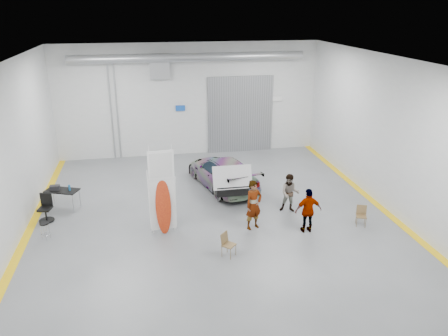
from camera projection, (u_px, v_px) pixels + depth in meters
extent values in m
plane|color=slate|center=(214.00, 218.00, 17.00)|extent=(16.00, 16.00, 0.00)
cube|color=silver|center=(9.00, 156.00, 14.74)|extent=(0.02, 16.00, 6.00)
cube|color=silver|center=(389.00, 135.00, 17.14)|extent=(0.02, 16.00, 6.00)
cube|color=silver|center=(189.00, 100.00, 23.30)|extent=(14.00, 0.02, 6.00)
cube|color=silver|center=(279.00, 265.00, 8.58)|extent=(14.00, 0.02, 6.00)
cube|color=white|center=(213.00, 61.00, 14.88)|extent=(14.00, 16.00, 0.02)
cube|color=#92949B|center=(241.00, 115.00, 24.03)|extent=(3.60, 0.12, 4.20)
cube|color=#92959A|center=(159.00, 67.00, 22.34)|extent=(1.00, 0.50, 1.20)
cylinder|color=#92959A|center=(189.00, 57.00, 21.94)|extent=(11.90, 0.44, 0.44)
cube|color=#154BB2|center=(180.00, 108.00, 23.28)|extent=(0.50, 0.04, 0.30)
cube|color=white|center=(276.00, 99.00, 24.09)|extent=(0.70, 0.04, 0.25)
cylinder|color=#92959A|center=(117.00, 113.00, 22.75)|extent=(0.08, 0.08, 5.00)
cylinder|color=#92959A|center=(111.00, 113.00, 22.70)|extent=(0.08, 0.08, 5.00)
cube|color=yellow|center=(28.00, 234.00, 15.82)|extent=(0.30, 16.00, 0.01)
cube|color=yellow|center=(376.00, 204.00, 18.17)|extent=(0.30, 16.00, 0.01)
imported|color=white|center=(223.00, 172.00, 19.71)|extent=(3.05, 5.03, 1.36)
imported|color=#91634F|center=(254.00, 205.00, 15.91)|extent=(0.81, 0.68, 1.89)
imported|color=teal|center=(290.00, 193.00, 17.27)|extent=(0.92, 0.81, 1.58)
imported|color=#9C5934|center=(308.00, 211.00, 15.69)|extent=(0.98, 0.40, 1.69)
cube|color=white|center=(162.00, 204.00, 15.57)|extent=(0.94, 0.11, 1.99)
ellipsoid|color=#D94712|center=(163.00, 207.00, 15.51)|extent=(0.57, 0.30, 2.10)
cube|color=white|center=(160.00, 165.00, 15.03)|extent=(0.91, 0.11, 1.05)
cylinder|color=white|center=(151.00, 191.00, 15.31)|extent=(0.03, 0.03, 3.32)
cylinder|color=white|center=(173.00, 189.00, 15.44)|extent=(0.03, 0.03, 3.32)
cube|color=brown|center=(229.00, 245.00, 14.27)|extent=(0.54, 0.54, 0.04)
cube|color=brown|center=(228.00, 237.00, 14.36)|extent=(0.32, 0.34, 0.37)
cube|color=brown|center=(361.00, 216.00, 16.25)|extent=(0.48, 0.47, 0.04)
cube|color=brown|center=(360.00, 209.00, 16.33)|extent=(0.37, 0.21, 0.35)
cylinder|color=black|center=(44.00, 223.00, 15.25)|extent=(0.31, 0.31, 0.05)
torus|color=silver|center=(46.00, 234.00, 15.39)|extent=(0.33, 0.33, 0.02)
cylinder|color=#92959A|center=(47.00, 204.00, 17.29)|extent=(0.03, 0.03, 0.78)
cylinder|color=#92959A|center=(78.00, 201.00, 17.50)|extent=(0.03, 0.03, 0.78)
cylinder|color=#92959A|center=(49.00, 198.00, 17.79)|extent=(0.03, 0.03, 0.78)
cylinder|color=#92959A|center=(79.00, 196.00, 17.99)|extent=(0.03, 0.03, 0.78)
cube|color=black|center=(62.00, 190.00, 17.50)|extent=(1.44, 1.09, 0.04)
cylinder|color=#195D97|center=(69.00, 188.00, 17.41)|extent=(0.09, 0.09, 0.24)
cube|color=black|center=(55.00, 188.00, 17.46)|extent=(0.38, 0.24, 0.19)
cylinder|color=black|center=(47.00, 220.00, 16.72)|extent=(0.57, 0.57, 0.04)
cylinder|color=black|center=(46.00, 215.00, 16.63)|extent=(0.06, 0.06, 0.49)
cube|color=black|center=(45.00, 209.00, 16.55)|extent=(0.55, 0.55, 0.07)
cube|color=black|center=(45.00, 199.00, 16.64)|extent=(0.45, 0.15, 0.51)
cube|color=silver|center=(232.00, 175.00, 17.53)|extent=(1.59, 0.96, 0.04)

